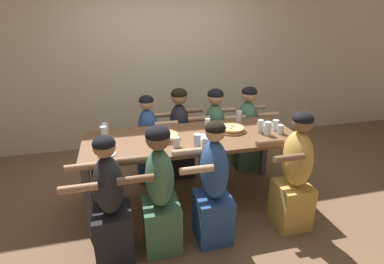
{
  "coord_description": "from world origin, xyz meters",
  "views": [
    {
      "loc": [
        -0.72,
        -2.86,
        2.01
      ],
      "look_at": [
        0.0,
        0.0,
        0.85
      ],
      "focal_mm": 28.0,
      "sensor_mm": 36.0,
      "label": 1
    }
  ],
  "objects": [
    {
      "name": "drinking_glass_g",
      "position": [
        0.24,
        0.21,
        0.85
      ],
      "size": [
        0.06,
        0.06,
        0.11
      ],
      "color": "silver",
      "rests_on": "dining_table"
    },
    {
      "name": "drinking_glass_a",
      "position": [
        -0.91,
        0.17,
        0.86
      ],
      "size": [
        0.07,
        0.07,
        0.13
      ],
      "color": "silver",
      "rests_on": "dining_table"
    },
    {
      "name": "empty_plate_a",
      "position": [
        -0.88,
        -0.24,
        0.81
      ],
      "size": [
        0.18,
        0.18,
        0.02
      ],
      "color": "white",
      "rests_on": "dining_table"
    },
    {
      "name": "diner_near_midleft",
      "position": [
        -0.45,
        -0.65,
        0.55
      ],
      "size": [
        0.51,
        0.4,
        1.19
      ],
      "rotation": [
        0.0,
        0.0,
        1.57
      ],
      "color": "#477556",
      "rests_on": "ground"
    },
    {
      "name": "drinking_glass_e",
      "position": [
        0.67,
        0.33,
        0.86
      ],
      "size": [
        0.07,
        0.07,
        0.13
      ],
      "color": "silver",
      "rests_on": "dining_table"
    },
    {
      "name": "restaurant_back_panel",
      "position": [
        0.0,
        1.84,
        1.6
      ],
      "size": [
        10.0,
        0.06,
        3.2
      ],
      "primitive_type": "cube",
      "color": "beige",
      "rests_on": "ground"
    },
    {
      "name": "diner_far_midleft",
      "position": [
        -0.4,
        0.65,
        0.5
      ],
      "size": [
        0.51,
        0.4,
        1.11
      ],
      "rotation": [
        0.0,
        0.0,
        -1.57
      ],
      "color": "#2D5193",
      "rests_on": "ground"
    },
    {
      "name": "drinking_glass_c",
      "position": [
        0.75,
        -0.07,
        0.86
      ],
      "size": [
        0.07,
        0.07,
        0.15
      ],
      "color": "silver",
      "rests_on": "dining_table"
    },
    {
      "name": "pizza_board_second",
      "position": [
        -0.3,
        0.0,
        0.83
      ],
      "size": [
        0.33,
        0.33,
        0.06
      ],
      "color": "#996B42",
      "rests_on": "dining_table"
    },
    {
      "name": "drinking_glass_d",
      "position": [
        0.8,
        -0.16,
        0.86
      ],
      "size": [
        0.07,
        0.07,
        0.15
      ],
      "color": "silver",
      "rests_on": "dining_table"
    },
    {
      "name": "ground_plane",
      "position": [
        0.0,
        0.0,
        0.0
      ],
      "size": [
        18.0,
        18.0,
        0.0
      ],
      "primitive_type": "plane",
      "color": "brown",
      "rests_on": "ground"
    },
    {
      "name": "diner_near_left",
      "position": [
        -0.87,
        -0.65,
        0.52
      ],
      "size": [
        0.51,
        0.4,
        1.15
      ],
      "rotation": [
        0.0,
        0.0,
        1.57
      ],
      "color": "#232328",
      "rests_on": "ground"
    },
    {
      "name": "dining_table",
      "position": [
        0.0,
        0.0,
        0.72
      ],
      "size": [
        2.26,
        0.86,
        0.8
      ],
      "color": "brown",
      "rests_on": "ground"
    },
    {
      "name": "diner_far_right",
      "position": [
        0.94,
        0.65,
        0.53
      ],
      "size": [
        0.51,
        0.4,
        1.14
      ],
      "rotation": [
        0.0,
        0.0,
        -1.57
      ],
      "color": "#477556",
      "rests_on": "ground"
    },
    {
      "name": "pizza_board_main",
      "position": [
        0.47,
        0.04,
        0.83
      ],
      "size": [
        0.32,
        0.32,
        0.05
      ],
      "color": "#996B42",
      "rests_on": "dining_table"
    },
    {
      "name": "drinking_glass_h",
      "position": [
        0.95,
        -0.05,
        0.85
      ],
      "size": [
        0.07,
        0.07,
        0.12
      ],
      "color": "silver",
      "rests_on": "dining_table"
    },
    {
      "name": "empty_plate_c",
      "position": [
        0.1,
        -0.07,
        0.81
      ],
      "size": [
        0.19,
        0.19,
        0.02
      ],
      "color": "white",
      "rests_on": "dining_table"
    },
    {
      "name": "diner_far_center",
      "position": [
        0.01,
        0.65,
        0.54
      ],
      "size": [
        0.51,
        0.4,
        1.17
      ],
      "rotation": [
        0.0,
        0.0,
        -1.57
      ],
      "color": "#232328",
      "rests_on": "ground"
    },
    {
      "name": "drinking_glass_j",
      "position": [
        0.05,
        -0.34,
        0.85
      ],
      "size": [
        0.07,
        0.07,
        0.12
      ],
      "color": "silver",
      "rests_on": "dining_table"
    },
    {
      "name": "diner_far_midright",
      "position": [
        0.48,
        0.65,
        0.53
      ],
      "size": [
        0.51,
        0.4,
        1.14
      ],
      "rotation": [
        0.0,
        0.0,
        -1.57
      ],
      "color": "#477556",
      "rests_on": "ground"
    },
    {
      "name": "drinking_glass_f",
      "position": [
        -0.22,
        -0.23,
        0.85
      ],
      "size": [
        0.07,
        0.07,
        0.1
      ],
      "color": "silver",
      "rests_on": "dining_table"
    },
    {
      "name": "diner_near_center",
      "position": [
        0.03,
        -0.65,
        0.54
      ],
      "size": [
        0.51,
        0.4,
        1.19
      ],
      "rotation": [
        0.0,
        0.0,
        1.57
      ],
      "color": "#2D5193",
      "rests_on": "ground"
    },
    {
      "name": "drinking_glass_b",
      "position": [
        -0.02,
        -0.29,
        0.86
      ],
      "size": [
        0.07,
        0.07,
        0.14
      ],
      "color": "silver",
      "rests_on": "dining_table"
    },
    {
      "name": "diner_near_right",
      "position": [
        0.86,
        -0.65,
        0.55
      ],
      "size": [
        0.51,
        0.4,
        1.21
      ],
      "rotation": [
        0.0,
        0.0,
        1.57
      ],
      "color": "gold",
      "rests_on": "ground"
    },
    {
      "name": "empty_plate_b",
      "position": [
        0.93,
        0.15,
        0.81
      ],
      "size": [
        0.18,
        0.18,
        0.02
      ],
      "color": "white",
      "rests_on": "dining_table"
    },
    {
      "name": "drinking_glass_i",
      "position": [
        -0.89,
        0.29,
        0.86
      ],
      "size": [
        0.07,
        0.07,
        0.12
      ],
      "color": "silver",
      "rests_on": "dining_table"
    },
    {
      "name": "cocktail_glass_blue",
      "position": [
        0.95,
        -0.16,
        0.84
      ],
      "size": [
        0.07,
        0.07,
        0.12
      ],
      "color": "silver",
      "rests_on": "dining_table"
    }
  ]
}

